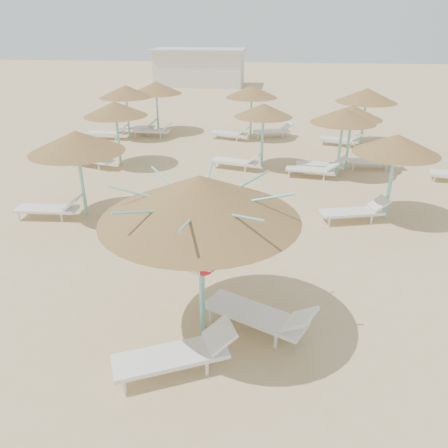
# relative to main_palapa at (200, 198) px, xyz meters

# --- Properties ---
(ground) EXTENTS (120.00, 120.00, 0.00)m
(ground) POSITION_rel_main_palapa_xyz_m (0.02, 0.32, -2.84)
(ground) COLOR tan
(ground) RESTS_ON ground
(main_palapa) EXTENTS (3.64, 3.64, 3.26)m
(main_palapa) POSITION_rel_main_palapa_xyz_m (0.00, 0.00, 0.00)
(main_palapa) COLOR #79D3CA
(main_palapa) RESTS_ON ground
(lounger_main_a) EXTENTS (2.23, 1.49, 0.79)m
(lounger_main_a) POSITION_rel_main_palapa_xyz_m (-0.23, -1.21, -2.46)
(lounger_main_a) COLOR white
(lounger_main_a) RESTS_ON ground
(lounger_main_b) EXTENTS (2.33, 1.59, 0.82)m
(lounger_main_b) POSITION_rel_main_palapa_xyz_m (1.18, 0.03, -2.45)
(lounger_main_b) COLOR white
(lounger_main_b) RESTS_ON ground
(palapa_field) EXTENTS (20.00, 14.20, 2.72)m
(palapa_field) POSITION_rel_main_palapa_xyz_m (1.19, 11.13, -0.53)
(palapa_field) COLOR #79D3CA
(palapa_field) RESTS_ON ground
(service_hut) EXTENTS (8.40, 4.40, 3.25)m
(service_hut) POSITION_rel_main_palapa_xyz_m (-5.98, 35.32, -1.20)
(service_hut) COLOR silver
(service_hut) RESTS_ON ground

